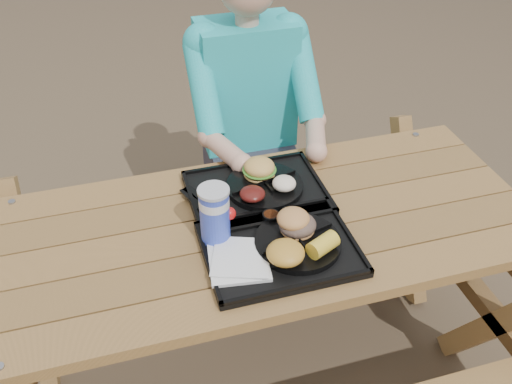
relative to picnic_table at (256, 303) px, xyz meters
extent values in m
plane|color=#999999|center=(0.00, 0.00, -0.38)|extent=(60.00, 60.00, 0.00)
cube|color=black|center=(0.03, -0.14, 0.39)|extent=(0.45, 0.35, 0.02)
cube|color=black|center=(0.04, 0.14, 0.39)|extent=(0.45, 0.35, 0.02)
cylinder|color=black|center=(0.09, -0.15, 0.41)|extent=(0.26, 0.26, 0.02)
cylinder|color=black|center=(0.07, 0.15, 0.41)|extent=(0.26, 0.26, 0.02)
cube|color=white|center=(-0.10, -0.17, 0.40)|extent=(0.19, 0.19, 0.02)
cylinder|color=#1A33C4|center=(-0.14, -0.05, 0.48)|extent=(0.09, 0.09, 0.18)
cylinder|color=#341405|center=(0.04, -0.02, 0.41)|extent=(0.05, 0.05, 0.03)
cylinder|color=yellow|center=(0.10, -0.02, 0.41)|extent=(0.05, 0.05, 0.03)
ellipsoid|color=gold|center=(0.02, -0.22, 0.44)|extent=(0.11, 0.11, 0.06)
cube|color=black|center=(-0.14, 0.14, 0.40)|extent=(0.12, 0.18, 0.01)
ellipsoid|color=#571511|center=(0.01, 0.08, 0.43)|extent=(0.08, 0.08, 0.04)
ellipsoid|color=white|center=(0.13, 0.10, 0.44)|extent=(0.08, 0.08, 0.04)
camera|label=1|loc=(-0.38, -1.31, 1.56)|focal=40.00mm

